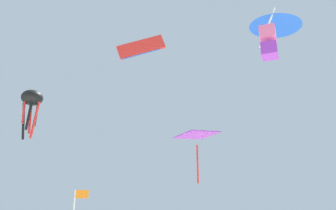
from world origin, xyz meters
The scene contains 5 objects.
kite_diamond_purple centered at (2.22, 5.95, 7.51)m, with size 3.04×3.05×3.20m.
kite_parafoil_red centered at (-1.92, 15.69, 19.21)m, with size 4.98×0.64×3.00m.
kite_delta_blue centered at (11.20, 13.31, 20.98)m, with size 7.08×7.08×4.03m.
kite_octopus_black centered at (-13.33, 19.17, 14.61)m, with size 3.13×3.13×5.24m.
kite_box_pink centered at (7.07, 4.65, 13.80)m, with size 1.39×1.41×2.24m.
Camera 1 is at (-0.62, -15.81, 2.10)m, focal length 37.39 mm.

